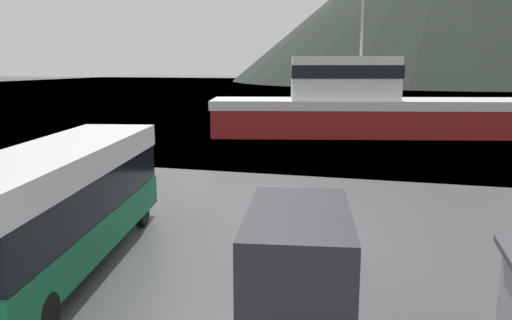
{
  "coord_description": "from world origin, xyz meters",
  "views": [
    {
      "loc": [
        6.99,
        -4.07,
        5.56
      ],
      "look_at": [
        2.2,
        13.9,
        2.0
      ],
      "focal_mm": 35.0,
      "sensor_mm": 36.0,
      "label": 1
    }
  ],
  "objects": [
    {
      "name": "water_surface",
      "position": [
        0.0,
        140.43,
        0.0
      ],
      "size": [
        240.0,
        240.0,
        0.0
      ],
      "primitive_type": "plane",
      "color": "slate",
      "rests_on": "ground"
    },
    {
      "name": "delivery_van",
      "position": [
        5.24,
        6.11,
        1.38
      ],
      "size": [
        2.95,
        5.87,
        2.64
      ],
      "rotation": [
        0.0,
        0.0,
        0.16
      ],
      "color": "#2D2D33",
      "rests_on": "ground"
    },
    {
      "name": "small_boat",
      "position": [
        -4.86,
        39.69,
        0.43
      ],
      "size": [
        2.81,
        5.7,
        0.87
      ],
      "rotation": [
        0.0,
        0.0,
        6.06
      ],
      "color": "#19234C",
      "rests_on": "water_surface"
    },
    {
      "name": "fishing_boat",
      "position": [
        5.45,
        36.7,
        2.29
      ],
      "size": [
        26.67,
        11.21,
        13.01
      ],
      "rotation": [
        0.0,
        0.0,
        4.94
      ],
      "color": "maroon",
      "rests_on": "water_surface"
    },
    {
      "name": "tour_bus",
      "position": [
        -1.59,
        7.38,
        1.9
      ],
      "size": [
        4.55,
        10.55,
        3.39
      ],
      "rotation": [
        0.0,
        0.0,
        0.2
      ],
      "color": "#146B3D",
      "rests_on": "ground"
    }
  ]
}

